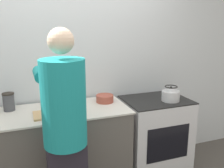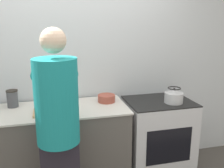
{
  "view_description": "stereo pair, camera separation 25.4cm",
  "coord_description": "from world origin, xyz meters",
  "px_view_note": "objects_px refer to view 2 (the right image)",
  "views": [
    {
      "loc": [
        -0.49,
        -2.1,
        1.78
      ],
      "look_at": [
        0.35,
        0.22,
        1.16
      ],
      "focal_mm": 40.0,
      "sensor_mm": 36.0,
      "label": 1
    },
    {
      "loc": [
        -0.25,
        -2.17,
        1.78
      ],
      "look_at": [
        0.35,
        0.22,
        1.16
      ],
      "focal_mm": 40.0,
      "sensor_mm": 36.0,
      "label": 2
    }
  ],
  "objects_px": {
    "knife": "(58,109)",
    "canister_jar": "(12,99)",
    "person": "(58,127)",
    "cutting_board": "(54,111)",
    "kettle": "(174,96)",
    "oven": "(157,138)"
  },
  "relations": [
    {
      "from": "person",
      "to": "cutting_board",
      "type": "height_order",
      "value": "person"
    },
    {
      "from": "person",
      "to": "knife",
      "type": "bearing_deg",
      "value": 87.54
    },
    {
      "from": "canister_jar",
      "to": "kettle",
      "type": "bearing_deg",
      "value": -9.73
    },
    {
      "from": "oven",
      "to": "knife",
      "type": "height_order",
      "value": "knife"
    },
    {
      "from": "cutting_board",
      "to": "canister_jar",
      "type": "relative_size",
      "value": 2.19
    },
    {
      "from": "knife",
      "to": "kettle",
      "type": "height_order",
      "value": "kettle"
    },
    {
      "from": "oven",
      "to": "person",
      "type": "bearing_deg",
      "value": -154.8
    },
    {
      "from": "cutting_board",
      "to": "canister_jar",
      "type": "distance_m",
      "value": 0.5
    },
    {
      "from": "person",
      "to": "canister_jar",
      "type": "distance_m",
      "value": 0.85
    },
    {
      "from": "oven",
      "to": "canister_jar",
      "type": "height_order",
      "value": "canister_jar"
    },
    {
      "from": "knife",
      "to": "person",
      "type": "bearing_deg",
      "value": -106.22
    },
    {
      "from": "person",
      "to": "cutting_board",
      "type": "xyz_separation_m",
      "value": [
        -0.02,
        0.46,
        -0.03
      ]
    },
    {
      "from": "oven",
      "to": "knife",
      "type": "xyz_separation_m",
      "value": [
        -1.12,
        -0.06,
        0.47
      ]
    },
    {
      "from": "cutting_board",
      "to": "kettle",
      "type": "xyz_separation_m",
      "value": [
        1.28,
        -0.02,
        0.06
      ]
    },
    {
      "from": "oven",
      "to": "canister_jar",
      "type": "bearing_deg",
      "value": 173.03
    },
    {
      "from": "kettle",
      "to": "canister_jar",
      "type": "relative_size",
      "value": 1.11
    },
    {
      "from": "person",
      "to": "cutting_board",
      "type": "bearing_deg",
      "value": 92.71
    },
    {
      "from": "kettle",
      "to": "oven",
      "type": "bearing_deg",
      "value": 141.4
    },
    {
      "from": "knife",
      "to": "canister_jar",
      "type": "height_order",
      "value": "canister_jar"
    },
    {
      "from": "oven",
      "to": "person",
      "type": "xyz_separation_m",
      "value": [
        -1.14,
        -0.54,
        0.49
      ]
    },
    {
      "from": "person",
      "to": "knife",
      "type": "relative_size",
      "value": 7.25
    },
    {
      "from": "kettle",
      "to": "canister_jar",
      "type": "distance_m",
      "value": 1.72
    }
  ]
}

